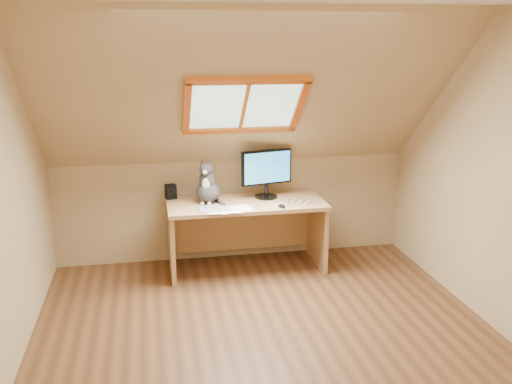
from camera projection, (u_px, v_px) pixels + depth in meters
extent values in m
plane|color=brown|center=(269.00, 340.00, 4.23)|extent=(3.50, 3.50, 0.00)
cube|color=tan|center=(363.00, 292.00, 2.26)|extent=(3.50, 0.02, 2.40)
cube|color=tan|center=(500.00, 173.00, 4.23)|extent=(0.02, 3.50, 2.40)
cube|color=tan|center=(233.00, 209.00, 5.76)|extent=(3.50, 0.02, 1.00)
cube|color=tan|center=(245.00, 97.00, 4.71)|extent=(3.50, 1.56, 1.41)
cube|color=#B2E0CC|center=(244.00, 104.00, 4.80)|extent=(0.90, 0.53, 0.48)
cube|color=orange|center=(244.00, 104.00, 4.80)|extent=(1.02, 0.64, 0.59)
cube|color=tan|center=(246.00, 204.00, 5.38)|extent=(1.48, 0.65, 0.04)
cube|color=tan|center=(172.00, 242.00, 5.34)|extent=(0.04, 0.58, 0.64)
cube|color=tan|center=(317.00, 233.00, 5.59)|extent=(0.04, 0.58, 0.64)
cube|color=tan|center=(241.00, 228.00, 5.74)|extent=(1.38, 0.03, 0.45)
cylinder|color=black|center=(266.00, 197.00, 5.51)|extent=(0.21, 0.21, 0.02)
cylinder|color=black|center=(266.00, 190.00, 5.49)|extent=(0.04, 0.04, 0.12)
cube|color=black|center=(266.00, 167.00, 5.43)|extent=(0.50, 0.15, 0.33)
cube|color=#1835CA|center=(268.00, 168.00, 5.41)|extent=(0.46, 0.11, 0.29)
ellipsoid|color=#47423F|center=(208.00, 192.00, 5.34)|extent=(0.30, 0.33, 0.20)
ellipsoid|color=#47423F|center=(207.00, 180.00, 5.30)|extent=(0.19, 0.19, 0.21)
ellipsoid|color=silver|center=(206.00, 184.00, 5.24)|extent=(0.08, 0.06, 0.12)
ellipsoid|color=#47423F|center=(206.00, 169.00, 5.22)|extent=(0.15, 0.14, 0.11)
sphere|color=silver|center=(205.00, 172.00, 5.18)|extent=(0.04, 0.04, 0.04)
cone|color=#47423F|center=(202.00, 163.00, 5.23)|extent=(0.07, 0.07, 0.07)
cone|color=#47423F|center=(210.00, 163.00, 5.22)|extent=(0.07, 0.06, 0.07)
cube|color=black|center=(171.00, 192.00, 5.47)|extent=(0.11, 0.11, 0.14)
cube|color=#B2B2B7|center=(214.00, 209.00, 5.13)|extent=(0.28, 0.21, 0.01)
ellipsoid|color=black|center=(282.00, 206.00, 5.19)|extent=(0.08, 0.10, 0.03)
cube|color=white|center=(235.00, 210.00, 5.10)|extent=(0.33, 0.27, 0.00)
cube|color=white|center=(235.00, 210.00, 5.10)|extent=(0.32, 0.24, 0.00)
cube|color=white|center=(235.00, 210.00, 5.10)|extent=(0.35, 0.30, 0.00)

